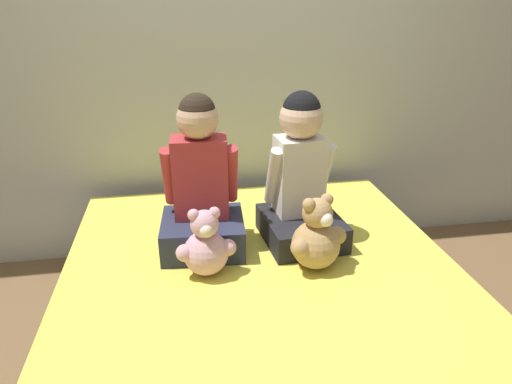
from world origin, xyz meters
name	(u,v)px	position (x,y,z in m)	size (l,w,h in m)	color
ground_plane	(265,364)	(0.00, 0.00, 0.00)	(14.00, 14.00, 0.00)	brown
wall_behind_bed	(230,43)	(0.00, 1.11, 1.25)	(8.00, 0.06, 2.50)	beige
bed	(266,324)	(0.00, 0.00, 0.22)	(1.67, 1.94, 0.44)	#473828
child_on_left	(201,188)	(-0.23, 0.32, 0.72)	(0.38, 0.34, 0.69)	#282D47
child_on_right	(300,180)	(0.22, 0.33, 0.73)	(0.37, 0.41, 0.68)	black
teddy_bear_held_by_left_child	(206,247)	(-0.23, 0.09, 0.56)	(0.24, 0.18, 0.29)	#DBA3B2
teddy_bear_held_by_right_child	(316,238)	(0.22, 0.07, 0.58)	(0.26, 0.20, 0.32)	tan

